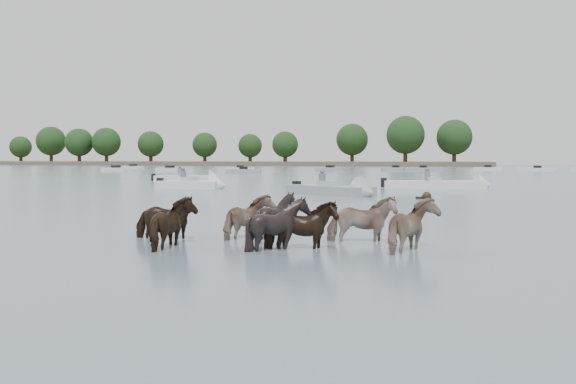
# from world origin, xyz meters

# --- Properties ---
(ground) EXTENTS (400.00, 400.00, 0.00)m
(ground) POSITION_xyz_m (0.00, 0.00, 0.00)
(ground) COLOR #4C5F6E
(ground) RESTS_ON ground
(shoreline) EXTENTS (160.00, 30.00, 1.00)m
(shoreline) POSITION_xyz_m (-70.00, 150.00, 0.50)
(shoreline) COLOR #4C4233
(shoreline) RESTS_ON ground
(pony_herd) EXTENTS (7.29, 3.82, 1.35)m
(pony_herd) POSITION_xyz_m (0.31, 1.13, 0.41)
(pony_herd) COLOR black
(pony_herd) RESTS_ON ground
(swimming_pony) EXTENTS (0.72, 0.44, 0.44)m
(swimming_pony) POSITION_xyz_m (2.41, 18.17, 0.10)
(swimming_pony) COLOR black
(swimming_pony) RESTS_ON ground
(motorboat_a) EXTENTS (4.56, 1.89, 1.92)m
(motorboat_a) POSITION_xyz_m (-11.84, 24.91, 0.23)
(motorboat_a) COLOR silver
(motorboat_a) RESTS_ON ground
(motorboat_b) EXTENTS (5.47, 4.22, 1.92)m
(motorboat_b) POSITION_xyz_m (-1.94, 19.94, 0.23)
(motorboat_b) COLOR gray
(motorboat_b) RESTS_ON ground
(motorboat_c) EXTENTS (6.92, 3.00, 1.92)m
(motorboat_c) POSITION_xyz_m (3.03, 29.33, 0.22)
(motorboat_c) COLOR silver
(motorboat_c) RESTS_ON ground
(motorboat_f) EXTENTS (5.56, 3.85, 1.92)m
(motorboat_f) POSITION_xyz_m (-17.34, 36.43, 0.23)
(motorboat_f) COLOR silver
(motorboat_f) RESTS_ON ground
(distant_flotilla) EXTENTS (105.36, 28.13, 0.93)m
(distant_flotilla) POSITION_xyz_m (0.50, 78.74, 0.26)
(distant_flotilla) COLOR silver
(distant_flotilla) RESTS_ON ground
(treeline) EXTENTS (149.40, 19.40, 12.12)m
(treeline) POSITION_xyz_m (-61.46, 149.42, 6.33)
(treeline) COLOR #382619
(treeline) RESTS_ON ground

